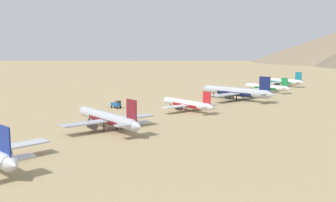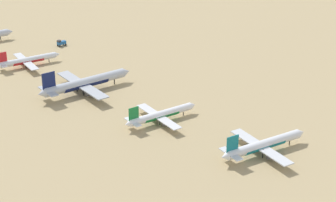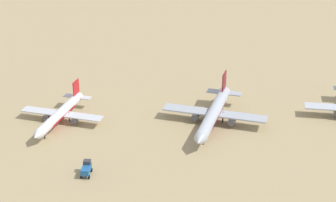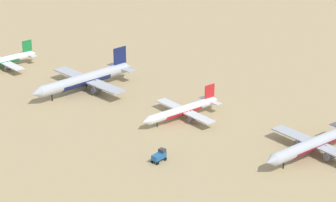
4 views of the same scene
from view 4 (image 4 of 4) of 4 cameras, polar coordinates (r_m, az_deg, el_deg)
ground_plane at (r=246.19m, az=1.78°, el=-1.61°), size 1810.45×1810.45×0.00m
parked_jet_1 at (r=309.09m, az=-14.12°, el=3.34°), size 36.92×30.04×10.64m
parked_jet_2 at (r=275.03m, az=-7.10°, el=1.86°), size 50.74×41.19×14.64m
parked_jet_3 at (r=245.37m, az=1.28°, el=-0.80°), size 36.28×29.61×10.47m
parked_jet_4 at (r=222.20m, az=12.50°, el=-3.61°), size 44.37×36.22×12.81m
service_truck at (r=214.12m, az=-0.75°, el=-4.71°), size 5.38×3.07×3.90m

